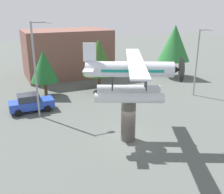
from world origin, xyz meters
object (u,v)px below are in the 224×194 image
floatplane_monument (131,76)px  tree_far_east (174,43)px  display_pedestal (128,119)px  car_mid_blue (31,103)px  storefront_building (67,53)px  tree_east (44,66)px  streetlight_secondary (198,58)px  tree_center_back (99,57)px  streetlight_primary (37,64)px

floatplane_monument → tree_far_east: size_ratio=1.32×
display_pedestal → car_mid_blue: 10.94m
storefront_building → tree_east: size_ratio=2.32×
floatplane_monument → tree_east: (-3.78, 13.48, -1.64)m
streetlight_secondary → tree_far_east: bearing=71.2°
tree_east → storefront_building: bearing=59.9°
storefront_building → tree_far_east: size_ratio=1.62×
streetlight_secondary → tree_center_back: streetlight_secondary is taller
streetlight_secondary → streetlight_primary: bearing=177.1°
display_pedestal → floatplane_monument: floatplane_monument is taller
tree_east → tree_center_back: (6.41, -0.51, 0.70)m
streetlight_primary → streetlight_secondary: streetlight_primary is taller
floatplane_monument → car_mid_blue: bearing=149.2°
floatplane_monument → streetlight_secondary: (12.12, 6.67, -0.71)m
display_pedestal → storefront_building: 22.10m
car_mid_blue → tree_east: (2.26, 4.27, 2.56)m
floatplane_monument → storefront_building: floatplane_monument is taller
car_mid_blue → storefront_building: (7.23, 12.85, 2.45)m
tree_far_east → storefront_building: bearing=152.1°
streetlight_primary → storefront_building: 16.00m
tree_far_east → car_mid_blue: bearing=-165.1°
car_mid_blue → streetlight_primary: size_ratio=0.49×
display_pedestal → storefront_building: size_ratio=0.28×
floatplane_monument → tree_east: bearing=131.6°
display_pedestal → storefront_building: storefront_building is taller
car_mid_blue → display_pedestal: bearing=-57.1°
car_mid_blue → tree_east: size_ratio=0.81×
floatplane_monument → tree_east: size_ratio=1.89×
car_mid_blue → storefront_building: 14.94m
display_pedestal → car_mid_blue: size_ratio=0.81×
car_mid_blue → tree_far_east: tree_far_east is taller
floatplane_monument → storefront_building: 22.16m
floatplane_monument → streetlight_secondary: bearing=54.8°
tree_far_east → display_pedestal: bearing=-135.5°
display_pedestal → streetlight_secondary: streetlight_secondary is taller
display_pedestal → car_mid_blue: (-5.93, 9.15, -0.82)m
streetlight_primary → storefront_building: size_ratio=0.72×
streetlight_primary → streetlight_secondary: bearing=-2.9°
streetlight_secondary → tree_far_east: size_ratio=1.01×
display_pedestal → storefront_building: (1.31, 22.00, 1.63)m
car_mid_blue → tree_center_back: size_ratio=0.66×
floatplane_monument → tree_far_east: tree_far_east is taller
car_mid_blue → tree_far_east: 22.04m
display_pedestal → floatplane_monument: size_ratio=0.35×
car_mid_blue → tree_far_east: size_ratio=0.56×
streetlight_secondary → tree_east: 17.32m
floatplane_monument → storefront_building: size_ratio=0.82×
storefront_building → streetlight_secondary: bearing=-54.6°
car_mid_blue → streetlight_primary: streetlight_primary is taller
display_pedestal → tree_east: tree_east is taller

